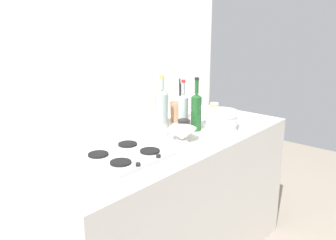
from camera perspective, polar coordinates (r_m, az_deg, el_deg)
name	(u,v)px	position (r m, az deg, el deg)	size (l,w,h in m)	color
counter_block	(168,206)	(2.48, 0.00, -12.80)	(1.80, 0.70, 0.90)	beige
backsplash_panel	(123,71)	(2.47, -6.81, 7.34)	(1.90, 0.06, 2.56)	white
stovetop_hob	(125,155)	(2.01, -6.54, -5.30)	(0.42, 0.38, 0.04)	#B2B2B7
plate_stack	(221,120)	(2.48, 7.99, -0.05)	(0.21, 0.21, 0.13)	white
wine_bottle_leftmost	(162,108)	(2.49, -0.92, 1.84)	(0.08, 0.08, 0.35)	gray
wine_bottle_mid_left	(196,111)	(2.44, 4.26, 1.41)	(0.07, 0.07, 0.35)	#19471E
wine_bottle_mid_right	(183,110)	(2.48, 2.27, 1.48)	(0.06, 0.06, 0.32)	gray
mixing_bowl	(182,134)	(2.24, 2.14, -2.15)	(0.17, 0.17, 0.08)	white
butter_dish	(154,132)	(2.32, -2.15, -1.81)	(0.14, 0.10, 0.07)	silver
utensil_crock	(178,111)	(2.66, 1.48, 1.32)	(0.10, 0.10, 0.31)	#996B4C
condiment_jar_front	(184,126)	(2.40, 2.38, -0.97)	(0.08, 0.08, 0.09)	#66384C
condiment_jar_rear	(214,107)	(2.93, 6.97, 1.89)	(0.07, 0.07, 0.07)	gold
condiment_jar_spare	(183,111)	(2.76, 2.31, 1.29)	(0.07, 0.07, 0.09)	#9E998C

